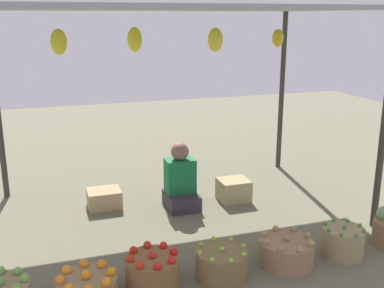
{
  "coord_description": "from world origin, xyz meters",
  "views": [
    {
      "loc": [
        -1.39,
        -4.81,
        2.19
      ],
      "look_at": [
        0.0,
        -0.58,
        0.95
      ],
      "focal_mm": 43.5,
      "sensor_mm": 36.0,
      "label": 1
    }
  ],
  "objects_px": {
    "basket_red_tomatoes": "(153,271)",
    "wooden_crate_near_vendor": "(234,190)",
    "vendor_person": "(181,183)",
    "basket_potatoes": "(286,252)",
    "basket_limes": "(222,264)",
    "basket_green_chilies": "(343,242)",
    "wooden_crate_stacked_rear": "(104,198)"
  },
  "relations": [
    {
      "from": "basket_red_tomatoes",
      "to": "wooden_crate_near_vendor",
      "type": "xyz_separation_m",
      "value": [
        1.38,
        1.53,
        -0.01
      ]
    },
    {
      "from": "vendor_person",
      "to": "basket_potatoes",
      "type": "distance_m",
      "value": 1.65
    },
    {
      "from": "basket_limes",
      "to": "basket_green_chilies",
      "type": "distance_m",
      "value": 1.22
    },
    {
      "from": "basket_limes",
      "to": "basket_red_tomatoes",
      "type": "bearing_deg",
      "value": 175.22
    },
    {
      "from": "vendor_person",
      "to": "basket_green_chilies",
      "type": "bearing_deg",
      "value": -55.03
    },
    {
      "from": "wooden_crate_stacked_rear",
      "to": "basket_potatoes",
      "type": "bearing_deg",
      "value": -52.82
    },
    {
      "from": "vendor_person",
      "to": "basket_limes",
      "type": "relative_size",
      "value": 1.73
    },
    {
      "from": "basket_red_tomatoes",
      "to": "basket_limes",
      "type": "xyz_separation_m",
      "value": [
        0.6,
        -0.05,
        -0.01
      ]
    },
    {
      "from": "wooden_crate_near_vendor",
      "to": "basket_red_tomatoes",
      "type": "bearing_deg",
      "value": -132.15
    },
    {
      "from": "vendor_person",
      "to": "basket_green_chilies",
      "type": "relative_size",
      "value": 2.03
    },
    {
      "from": "basket_potatoes",
      "to": "basket_green_chilies",
      "type": "xyz_separation_m",
      "value": [
        0.58,
        -0.03,
        0.02
      ]
    },
    {
      "from": "basket_green_chilies",
      "to": "wooden_crate_near_vendor",
      "type": "height_order",
      "value": "basket_green_chilies"
    },
    {
      "from": "wooden_crate_near_vendor",
      "to": "basket_green_chilies",
      "type": "bearing_deg",
      "value": -74.44
    },
    {
      "from": "basket_potatoes",
      "to": "basket_green_chilies",
      "type": "distance_m",
      "value": 0.58
    },
    {
      "from": "wooden_crate_near_vendor",
      "to": "basket_potatoes",
      "type": "bearing_deg",
      "value": -95.29
    },
    {
      "from": "vendor_person",
      "to": "basket_potatoes",
      "type": "height_order",
      "value": "vendor_person"
    },
    {
      "from": "vendor_person",
      "to": "basket_red_tomatoes",
      "type": "distance_m",
      "value": 1.7
    },
    {
      "from": "basket_green_chilies",
      "to": "basket_limes",
      "type": "bearing_deg",
      "value": -179.97
    },
    {
      "from": "basket_potatoes",
      "to": "wooden_crate_stacked_rear",
      "type": "distance_m",
      "value": 2.29
    },
    {
      "from": "basket_red_tomatoes",
      "to": "vendor_person",
      "type": "bearing_deg",
      "value": 65.2
    },
    {
      "from": "vendor_person",
      "to": "basket_potatoes",
      "type": "relative_size",
      "value": 1.56
    },
    {
      "from": "basket_red_tomatoes",
      "to": "basket_potatoes",
      "type": "bearing_deg",
      "value": -0.88
    },
    {
      "from": "vendor_person",
      "to": "wooden_crate_stacked_rear",
      "type": "distance_m",
      "value": 0.92
    },
    {
      "from": "basket_red_tomatoes",
      "to": "basket_limes",
      "type": "height_order",
      "value": "basket_red_tomatoes"
    },
    {
      "from": "basket_limes",
      "to": "wooden_crate_near_vendor",
      "type": "xyz_separation_m",
      "value": [
        0.79,
        1.57,
        0.0
      ]
    },
    {
      "from": "wooden_crate_near_vendor",
      "to": "vendor_person",
      "type": "bearing_deg",
      "value": 179.05
    },
    {
      "from": "basket_red_tomatoes",
      "to": "basket_limes",
      "type": "distance_m",
      "value": 0.6
    },
    {
      "from": "basket_green_chilies",
      "to": "wooden_crate_near_vendor",
      "type": "bearing_deg",
      "value": 105.56
    },
    {
      "from": "basket_potatoes",
      "to": "basket_green_chilies",
      "type": "relative_size",
      "value": 1.3
    },
    {
      "from": "vendor_person",
      "to": "basket_potatoes",
      "type": "bearing_deg",
      "value": -71.27
    },
    {
      "from": "basket_green_chilies",
      "to": "basket_potatoes",
      "type": "bearing_deg",
      "value": 177.02
    },
    {
      "from": "wooden_crate_stacked_rear",
      "to": "basket_red_tomatoes",
      "type": "bearing_deg",
      "value": -85.29
    }
  ]
}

